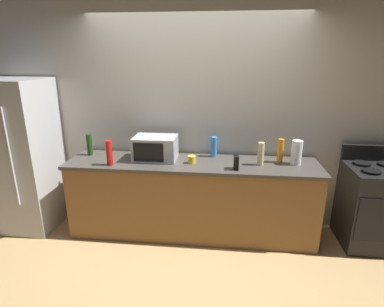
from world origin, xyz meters
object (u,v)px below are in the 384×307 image
paper_towel_roll (296,153)px  bottle_wine (89,145)px  microwave (155,148)px  bottle_vinegar (261,154)px  refrigerator (22,156)px  cordless_phone (236,162)px  bottle_hot_sauce (109,153)px  bottle_dish_soap (280,151)px  mug_yellow (192,159)px  stove_range (372,206)px  bottle_spray_cleaner (214,147)px

paper_towel_roll → bottle_wine: (-2.39, 0.07, -0.01)m
microwave → paper_towel_roll: (1.57, 0.00, 0.00)m
microwave → bottle_vinegar: bearing=-3.0°
refrigerator → paper_towel_roll: refrigerator is taller
refrigerator → bottle_wine: size_ratio=7.03×
cordless_phone → bottle_wine: 1.76m
bottle_vinegar → refrigerator: bearing=179.7°
bottle_hot_sauce → bottle_dish_soap: 1.88m
mug_yellow → refrigerator: bearing=178.9°
paper_towel_roll → cordless_phone: 0.70m
stove_range → mug_yellow: stove_range is taller
microwave → refrigerator: bearing=-178.3°
stove_range → bottle_dish_soap: (-1.02, 0.10, 0.57)m
refrigerator → bottle_wine: refrigerator is taller
microwave → bottle_wine: bearing=174.9°
refrigerator → bottle_dish_soap: bearing=1.8°
mug_yellow → bottle_wine: bearing=172.7°
paper_towel_roll → bottle_hot_sauce: size_ratio=0.97×
stove_range → bottle_hot_sauce: size_ratio=3.90×
refrigerator → bottle_dish_soap: size_ratio=6.70×
bottle_dish_soap → bottle_spray_cleaner: bearing=170.4°
bottle_wine → bottle_spray_cleaner: bearing=3.9°
stove_range → paper_towel_roll: size_ratio=4.00×
cordless_phone → bottle_vinegar: (0.27, 0.16, 0.05)m
bottle_vinegar → bottle_spray_cleaner: size_ratio=1.06×
refrigerator → bottle_hot_sauce: 1.19m
bottle_wine → bottle_spray_cleaner: bottle_wine is taller
refrigerator → bottle_dish_soap: refrigerator is taller
refrigerator → stove_range: size_ratio=1.67×
refrigerator → bottle_vinegar: refrigerator is taller
bottle_hot_sauce → bottle_spray_cleaner: bottle_hot_sauce is taller
mug_yellow → bottle_vinegar: bearing=1.9°
stove_range → bottle_vinegar: bearing=-179.3°
bottle_spray_cleaner → mug_yellow: bearing=-132.0°
bottle_spray_cleaner → bottle_vinegar: bearing=-24.5°
microwave → bottle_vinegar: size_ratio=1.88×
stove_range → microwave: 2.49m
bottle_vinegar → bottle_spray_cleaner: 0.57m
refrigerator → bottle_wine: 0.82m
paper_towel_roll → bottle_wine: size_ratio=1.05×
cordless_phone → microwave: bearing=164.5°
microwave → mug_yellow: 0.45m
bottle_spray_cleaner → bottle_wine: bearing=-176.1°
bottle_dish_soap → bottle_wine: bearing=179.4°
microwave → mug_yellow: (0.43, -0.09, -0.09)m
bottle_vinegar → bottle_wine: bottle_wine is taller
bottle_wine → mug_yellow: size_ratio=2.93×
stove_range → paper_towel_roll: (-0.86, 0.05, 0.57)m
bottle_spray_cleaner → mug_yellow: 0.36m
refrigerator → bottle_dish_soap: 3.03m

